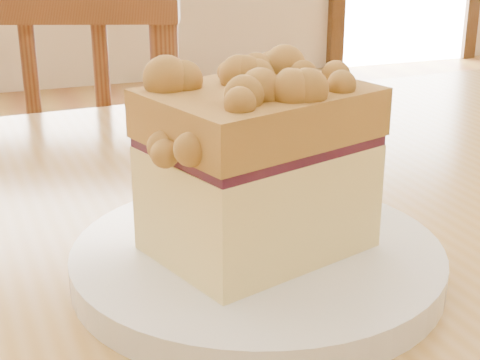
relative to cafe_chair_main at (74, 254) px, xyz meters
The scene contains 3 objects.
cafe_chair_main is the anchor object (origin of this frame).
plate 0.75m from the cafe_chair_main, 87.12° to the right, with size 0.22×0.22×0.02m.
cake_slice 0.78m from the cafe_chair_main, 87.11° to the right, with size 0.14×0.12×0.11m.
Camera 1 is at (-0.32, -0.14, 0.95)m, focal length 55.00 mm.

